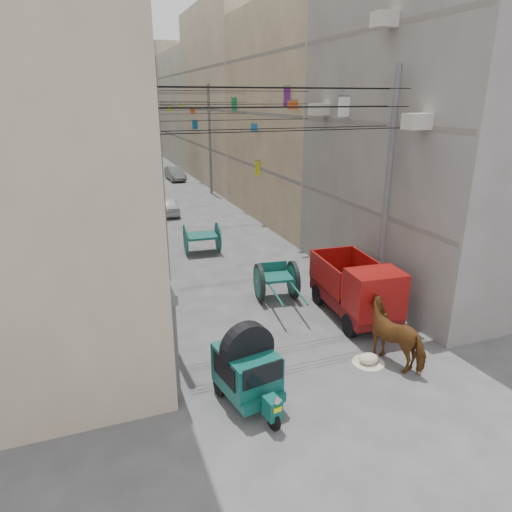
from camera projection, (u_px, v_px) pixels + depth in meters
name	position (u px, v px, depth m)	size (l,w,h in m)	color
ground	(397.00, 454.00, 9.53)	(140.00, 140.00, 0.00)	#444446
building_row_left	(42.00, 106.00, 34.97)	(8.00, 62.00, 14.00)	#C3AF94
building_row_right	(239.00, 105.00, 40.25)	(8.00, 62.00, 14.00)	gray
end_cap_building	(117.00, 102.00, 65.80)	(22.00, 10.00, 13.00)	#AEA789
shutters_left	(139.00, 256.00, 16.93)	(0.18, 14.40, 2.88)	#4D4D53
signboards	(180.00, 161.00, 27.57)	(8.22, 40.52, 5.67)	#C84C17
ac_units	(367.00, 85.00, 15.08)	(0.70, 6.55, 3.35)	beige
utility_poles	(197.00, 161.00, 23.26)	(7.40, 22.20, 8.00)	#5B5B5E
overhead_cables	(209.00, 104.00, 20.05)	(7.40, 22.52, 1.12)	black
auto_rickshaw	(248.00, 368.00, 10.89)	(1.56, 2.35, 1.60)	black
tonga_cart	(276.00, 280.00, 16.69)	(1.61, 3.20, 1.39)	black
mini_truck	(360.00, 294.00, 14.83)	(1.95, 3.85, 2.10)	black
second_cart	(202.00, 237.00, 21.65)	(1.74, 1.57, 1.44)	#125147
feed_sack	(369.00, 359.00, 12.75)	(0.56, 0.45, 0.28)	beige
horse	(398.00, 334.00, 12.62)	(0.91, 2.00, 1.69)	brown
distant_car_white	(168.00, 206.00, 28.94)	(1.29, 3.20, 1.09)	silver
distant_car_grey	(175.00, 173.00, 41.07)	(1.27, 3.64, 1.20)	#545957
distant_car_green	(136.00, 170.00, 43.45)	(1.57, 3.87, 1.12)	#1A4E33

